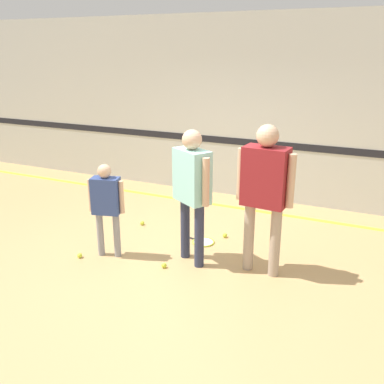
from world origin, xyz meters
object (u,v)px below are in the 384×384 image
Objects in this scene: person_student_right at (265,185)px; racket_spare_on_floor at (202,242)px; tennis_ball_by_spare_racket at (225,235)px; tennis_ball_stray_right at (142,223)px; tennis_ball_stray_left at (80,255)px; tennis_ball_near_instructor at (164,265)px; person_instructor at (192,183)px; person_student_left at (106,201)px.

racket_spare_on_floor is (-0.98, 0.48, -1.11)m from person_student_right.
tennis_ball_stray_right is (-1.33, -0.10, 0.00)m from tennis_ball_by_spare_racket.
person_student_right is 27.54× the size of tennis_ball_stray_left.
tennis_ball_near_instructor is 1.23m from tennis_ball_by_spare_racket.
tennis_ball_near_instructor is at bearing -48.27° from tennis_ball_stray_right.
person_instructor is 1.35m from tennis_ball_by_spare_racket.
person_instructor reaches higher than racket_spare_on_floor.
person_student_left is (-1.06, -0.31, -0.29)m from person_instructor.
person_student_left is at bearing 54.48° from racket_spare_on_floor.
tennis_ball_by_spare_racket is (-0.74, 0.76, -1.09)m from person_student_right.
person_instructor is 1.37× the size of person_student_left.
person_student_right is at bearing 165.96° from racket_spare_on_floor.
racket_spare_on_floor is 0.90m from tennis_ball_near_instructor.
tennis_ball_by_spare_racket is at bearing -41.25° from person_student_right.
racket_spare_on_floor is at bearing 130.69° from person_instructor.
tennis_ball_stray_right is (-1.20, 0.76, -1.03)m from person_instructor.
person_instructor is 25.92× the size of tennis_ball_stray_left.
person_student_left reaches higher than tennis_ball_near_instructor.
person_instructor is 25.92× the size of tennis_ball_near_instructor.
person_student_left is 18.92× the size of tennis_ball_near_instructor.
tennis_ball_by_spare_racket is at bearing 42.71° from tennis_ball_stray_left.
racket_spare_on_floor is at bearing -21.53° from person_student_right.
racket_spare_on_floor is (-0.10, 0.58, -1.05)m from person_instructor.
tennis_ball_near_instructor is at bearing -97.03° from person_instructor.
tennis_ball_by_spare_racket is at bearing 111.99° from person_instructor.
tennis_ball_stray_right is at bearing -13.27° from person_student_right.
person_instructor is at bearing -98.77° from tennis_ball_by_spare_racket.
person_student_left reaches higher than tennis_ball_stray_right.
tennis_ball_stray_left is at bearing -158.99° from person_student_left.
tennis_ball_near_instructor reaches higher than racket_spare_on_floor.
racket_spare_on_floor is 8.43× the size of tennis_ball_stray_right.
person_instructor is 0.89m from person_student_right.
racket_spare_on_floor is at bearing -129.21° from tennis_ball_by_spare_racket.
racket_spare_on_floor is (0.96, 0.88, -0.76)m from person_student_left.
tennis_ball_by_spare_racket is (0.13, 0.86, -1.03)m from person_instructor.
tennis_ball_by_spare_racket is 2.06m from tennis_ball_stray_left.
tennis_ball_by_spare_racket is 1.00× the size of tennis_ball_stray_right.
person_instructor is at bearing 10.86° from person_student_right.
tennis_ball_stray_left is 1.00× the size of tennis_ball_stray_right.
person_instructor is 1.14m from person_student_left.
tennis_ball_stray_left is (-1.38, -0.53, -1.03)m from person_instructor.
person_instructor is at bearing 21.15° from tennis_ball_stray_left.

